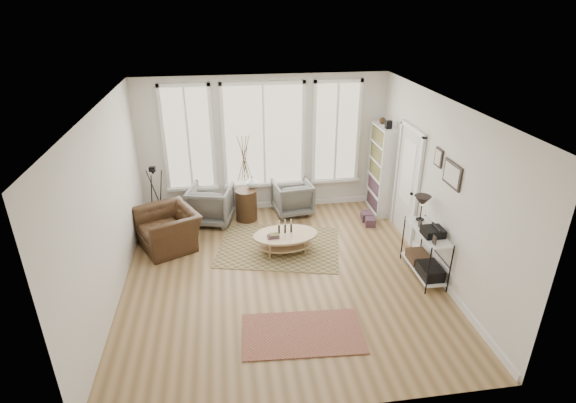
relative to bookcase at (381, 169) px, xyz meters
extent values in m
plane|color=#9A784C|center=(-2.44, -2.23, -0.96)|extent=(5.50, 5.50, 0.00)
plane|color=white|center=(-2.44, -2.23, 1.94)|extent=(5.50, 5.50, 0.00)
cube|color=silver|center=(-2.44, 0.52, 0.49)|extent=(5.20, 0.04, 2.90)
cube|color=silver|center=(-2.44, -4.98, 0.49)|extent=(5.20, 0.04, 2.90)
cube|color=silver|center=(-5.04, -2.23, 0.49)|extent=(0.04, 5.50, 2.90)
cube|color=silver|center=(0.16, -2.23, 0.49)|extent=(0.04, 5.50, 2.90)
cube|color=white|center=(-2.44, 0.51, -0.90)|extent=(5.10, 0.04, 0.12)
cube|color=white|center=(0.15, -2.23, -0.90)|extent=(0.03, 5.40, 0.12)
cube|color=tan|center=(-2.44, 0.50, 0.69)|extent=(1.60, 0.03, 2.10)
cube|color=tan|center=(-3.99, 0.50, 0.69)|extent=(0.90, 0.03, 2.10)
cube|color=tan|center=(-0.89, 0.50, 0.69)|extent=(0.90, 0.03, 2.10)
cube|color=white|center=(-2.44, 0.48, 0.69)|extent=(1.74, 0.06, 2.24)
cube|color=white|center=(-3.99, 0.48, 0.69)|extent=(1.04, 0.06, 2.24)
cube|color=white|center=(-0.89, 0.48, 0.69)|extent=(1.04, 0.06, 2.24)
cube|color=white|center=(-2.44, 0.46, -0.39)|extent=(4.10, 0.12, 0.06)
cube|color=silver|center=(0.14, -1.08, 0.09)|extent=(0.04, 0.88, 2.10)
cube|color=white|center=(0.12, -1.08, 0.34)|extent=(0.01, 0.55, 1.20)
cube|color=white|center=(0.12, -1.57, 0.09)|extent=(0.06, 0.08, 2.18)
cube|color=white|center=(0.12, -0.59, 0.09)|extent=(0.06, 0.08, 2.18)
cube|color=white|center=(0.12, -1.08, 1.18)|extent=(0.06, 1.06, 0.08)
sphere|color=black|center=(0.09, -1.41, 0.04)|extent=(0.06, 0.06, 0.06)
cube|color=white|center=(-0.01, -0.41, -0.01)|extent=(0.30, 0.03, 1.90)
cube|color=white|center=(-0.01, 0.41, -0.01)|extent=(0.30, 0.03, 1.90)
cube|color=white|center=(0.14, 0.00, -0.01)|extent=(0.02, 0.85, 1.90)
cube|color=white|center=(-0.01, 0.00, -0.01)|extent=(0.30, 0.81, 1.90)
cube|color=maroon|center=(-0.01, 0.00, -0.01)|extent=(0.24, 0.75, 1.76)
cube|color=black|center=(-0.01, -0.20, 1.02)|extent=(0.12, 0.10, 0.16)
sphere|color=#3C2718|center=(-0.01, 0.15, 1.01)|extent=(0.14, 0.14, 0.14)
cube|color=white|center=(-0.06, -2.53, -0.84)|extent=(0.37, 1.07, 0.03)
cube|color=white|center=(-0.06, -2.53, -0.14)|extent=(0.37, 1.07, 0.02)
cylinder|color=black|center=(-0.24, -3.06, -0.53)|extent=(0.02, 0.02, 0.85)
cylinder|color=black|center=(0.12, -3.06, -0.53)|extent=(0.02, 0.02, 0.85)
cylinder|color=black|center=(-0.24, -2.00, -0.53)|extent=(0.02, 0.02, 0.85)
cylinder|color=black|center=(0.12, -2.00, -0.53)|extent=(0.02, 0.02, 0.85)
cylinder|color=black|center=(-0.06, -2.18, -0.08)|extent=(0.14, 0.14, 0.02)
cylinder|color=black|center=(-0.06, -2.18, 0.06)|extent=(0.02, 0.02, 0.30)
cone|color=black|center=(-0.06, -2.18, 0.26)|extent=(0.28, 0.28, 0.18)
cube|color=black|center=(-0.06, -2.68, -0.05)|extent=(0.32, 0.30, 0.13)
cube|color=black|center=(-0.06, -2.78, -0.73)|extent=(0.32, 0.45, 0.20)
cube|color=#3C2718|center=(-0.06, -2.31, -0.75)|extent=(0.32, 0.40, 0.16)
cube|color=black|center=(-0.16, -2.95, -0.04)|extent=(0.02, 0.10, 0.14)
cube|color=black|center=(-0.16, -2.41, -0.05)|extent=(0.02, 0.10, 0.12)
cube|color=black|center=(0.14, -2.63, 0.89)|extent=(0.03, 0.52, 0.38)
cube|color=white|center=(0.13, -2.63, 0.89)|extent=(0.01, 0.44, 0.30)
cube|color=black|center=(0.14, -2.13, 0.99)|extent=(0.03, 0.24, 0.30)
cube|color=white|center=(0.13, -2.13, 0.99)|extent=(0.01, 0.18, 0.24)
cube|color=brown|center=(-2.36, -1.27, -0.95)|extent=(2.54, 2.12, 0.01)
cube|color=maroon|center=(-2.33, -3.69, -0.94)|extent=(1.75, 1.04, 0.01)
ellipsoid|color=tan|center=(-2.26, -1.46, -0.79)|extent=(1.05, 0.70, 0.03)
ellipsoid|color=tan|center=(-2.26, -1.46, -0.60)|extent=(1.23, 0.83, 0.04)
cylinder|color=tan|center=(-2.59, -1.65, -0.79)|extent=(0.03, 0.03, 0.34)
cylinder|color=tan|center=(-1.93, -1.65, -0.79)|extent=(0.03, 0.03, 0.34)
cylinder|color=tan|center=(-2.59, -1.27, -0.79)|extent=(0.03, 0.03, 0.34)
cylinder|color=tan|center=(-1.93, -1.27, -0.79)|extent=(0.03, 0.03, 0.34)
cylinder|color=black|center=(-2.37, -1.41, -0.50)|extent=(0.03, 0.03, 0.17)
cylinder|color=black|center=(-2.26, -1.41, -0.50)|extent=(0.03, 0.03, 0.17)
cylinder|color=black|center=(-2.15, -1.41, -0.50)|extent=(0.03, 0.03, 0.17)
cube|color=#314A28|center=(-2.48, -1.55, -0.55)|extent=(0.21, 0.15, 0.06)
imported|color=slate|center=(-3.61, -0.03, -0.56)|extent=(1.03, 1.05, 0.79)
imported|color=slate|center=(-1.88, 0.15, -0.60)|extent=(0.87, 0.89, 0.72)
cylinder|color=#3C2718|center=(-2.88, -0.03, -0.62)|extent=(0.44, 0.44, 0.66)
imported|color=silver|center=(-2.74, 0.11, -0.17)|extent=(0.26, 0.26, 0.24)
imported|color=#3C2718|center=(-4.39, -0.93, -0.59)|extent=(1.43, 1.36, 0.72)
cylinder|color=black|center=(-4.69, -0.01, 0.20)|extent=(0.05, 0.05, 0.05)
cube|color=black|center=(-4.69, -0.01, 0.27)|extent=(0.14, 0.11, 0.09)
cylinder|color=black|center=(-4.69, -0.08, 0.27)|extent=(0.05, 0.07, 0.05)
cube|color=maroon|center=(-0.39, -0.43, -0.87)|extent=(0.25, 0.30, 0.18)
cube|color=maroon|center=(-0.39, -0.68, -0.87)|extent=(0.25, 0.29, 0.17)
camera|label=1|loc=(-3.25, -8.54, 3.40)|focal=28.00mm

